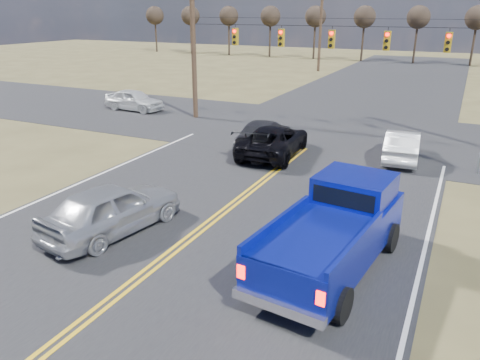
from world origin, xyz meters
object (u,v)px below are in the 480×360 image
at_px(pickup_truck, 335,231).
at_px(dgrey_car_queue, 263,135).
at_px(white_car_queue, 402,145).
at_px(cross_car_west, 134,100).
at_px(silver_suv, 112,208).
at_px(black_suv, 274,140).

relative_size(pickup_truck, dgrey_car_queue, 1.23).
distance_m(pickup_truck, dgrey_car_queue, 12.06).
bearing_deg(dgrey_car_queue, white_car_queue, -178.43).
height_order(white_car_queue, cross_car_west, cross_car_west).
xyz_separation_m(pickup_truck, white_car_queue, (0.27, 11.30, -0.41)).
height_order(pickup_truck, cross_car_west, pickup_truck).
xyz_separation_m(dgrey_car_queue, cross_car_west, (-12.25, 5.04, -0.00)).
bearing_deg(cross_car_west, dgrey_car_queue, -109.62).
bearing_deg(silver_suv, cross_car_west, -44.26).
bearing_deg(white_car_queue, silver_suv, 53.81).
relative_size(pickup_truck, white_car_queue, 1.47).
xyz_separation_m(white_car_queue, dgrey_car_queue, (-6.76, -1.14, 0.03)).
distance_m(pickup_truck, cross_car_west, 24.12).
bearing_deg(cross_car_west, white_car_queue, -98.85).
distance_m(pickup_truck, black_suv, 10.87).
bearing_deg(black_suv, silver_suv, 77.16).
distance_m(black_suv, cross_car_west, 14.41).
bearing_deg(pickup_truck, black_suv, 127.50).
distance_m(silver_suv, black_suv, 10.37).
bearing_deg(dgrey_car_queue, silver_suv, 79.11).
height_order(silver_suv, cross_car_west, silver_suv).
height_order(white_car_queue, dgrey_car_queue, dgrey_car_queue).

